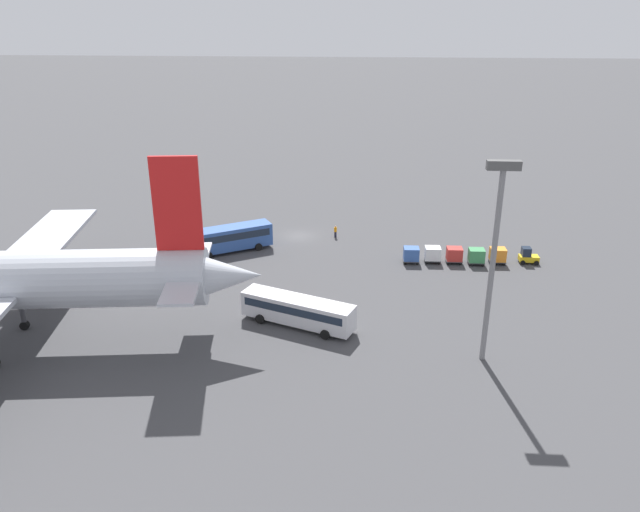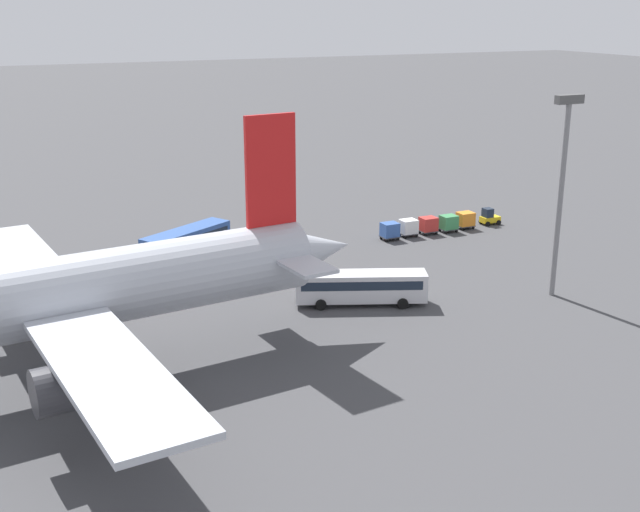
# 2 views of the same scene
# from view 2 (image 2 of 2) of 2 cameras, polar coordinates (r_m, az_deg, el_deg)

# --- Properties ---
(ground_plane) EXTENTS (600.00, 600.00, 0.00)m
(ground_plane) POSITION_cam_2_polar(r_m,az_deg,el_deg) (95.83, -5.56, 1.44)
(ground_plane) COLOR #424244
(airplane) EXTENTS (52.23, 44.87, 18.45)m
(airplane) POSITION_cam_2_polar(r_m,az_deg,el_deg) (58.37, -19.78, -3.06)
(airplane) COLOR #B2B7C1
(airplane) RESTS_ON ground
(shuttle_bus_near) EXTENTS (10.91, 7.89, 3.38)m
(shuttle_bus_near) POSITION_cam_2_polar(r_m,az_deg,el_deg) (87.09, -9.47, 1.01)
(shuttle_bus_near) COLOR #2D5199
(shuttle_bus_near) RESTS_ON ground
(shuttle_bus_far) EXTENTS (12.04, 6.86, 3.03)m
(shuttle_bus_far) POSITION_cam_2_polar(r_m,az_deg,el_deg) (73.29, 2.93, -2.10)
(shuttle_bus_far) COLOR silver
(shuttle_bus_far) RESTS_ON ground
(baggage_tug) EXTENTS (2.41, 1.63, 2.10)m
(baggage_tug) POSITION_cam_2_polar(r_m,az_deg,el_deg) (102.33, 11.94, 2.73)
(baggage_tug) COLOR gold
(baggage_tug) RESTS_ON ground
(worker_person) EXTENTS (0.38, 0.38, 1.74)m
(worker_person) POSITION_cam_2_polar(r_m,az_deg,el_deg) (97.11, -2.62, 2.26)
(worker_person) COLOR #1E1E2D
(worker_person) RESTS_ON ground
(cargo_cart_orange) EXTENTS (2.02, 1.71, 2.06)m
(cargo_cart_orange) POSITION_cam_2_polar(r_m,az_deg,el_deg) (99.72, 10.30, 2.59)
(cargo_cart_orange) COLOR #38383D
(cargo_cart_orange) RESTS_ON ground
(cargo_cart_green) EXTENTS (2.02, 1.71, 2.06)m
(cargo_cart_green) POSITION_cam_2_polar(r_m,az_deg,el_deg) (97.89, 9.13, 2.37)
(cargo_cart_green) COLOR #38383D
(cargo_cart_green) RESTS_ON ground
(cargo_cart_red) EXTENTS (2.02, 1.71, 2.06)m
(cargo_cart_red) POSITION_cam_2_polar(r_m,az_deg,el_deg) (96.66, 7.71, 2.24)
(cargo_cart_red) COLOR #38383D
(cargo_cart_red) RESTS_ON ground
(cargo_cart_white) EXTENTS (2.02, 1.71, 2.06)m
(cargo_cart_white) POSITION_cam_2_polar(r_m,az_deg,el_deg) (95.32, 6.31, 2.07)
(cargo_cart_white) COLOR #38383D
(cargo_cart_white) RESTS_ON ground
(cargo_cart_blue) EXTENTS (2.02, 1.71, 2.06)m
(cargo_cart_blue) POSITION_cam_2_polar(r_m,az_deg,el_deg) (93.73, 4.99, 1.85)
(cargo_cart_blue) COLOR #38383D
(cargo_cart_blue) RESTS_ON ground
(light_pole) EXTENTS (2.80, 0.70, 18.75)m
(light_pole) POSITION_cam_2_polar(r_m,az_deg,el_deg) (76.30, 16.85, 5.42)
(light_pole) COLOR slate
(light_pole) RESTS_ON ground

